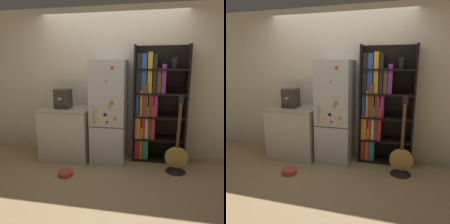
% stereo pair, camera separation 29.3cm
% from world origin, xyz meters
% --- Properties ---
extents(ground_plane, '(16.00, 16.00, 0.00)m').
position_xyz_m(ground_plane, '(0.00, 0.00, 0.00)').
color(ground_plane, tan).
extents(wall_back, '(8.00, 0.05, 2.60)m').
position_xyz_m(wall_back, '(0.00, 0.47, 1.30)').
color(wall_back, beige).
rests_on(wall_back, ground_plane).
extents(refrigerator, '(0.57, 0.60, 1.71)m').
position_xyz_m(refrigerator, '(-0.00, 0.16, 0.85)').
color(refrigerator, silver).
rests_on(refrigerator, ground_plane).
extents(bookshelf, '(0.87, 0.32, 1.94)m').
position_xyz_m(bookshelf, '(0.72, 0.32, 0.96)').
color(bookshelf, black).
rests_on(bookshelf, ground_plane).
extents(kitchen_counter, '(0.85, 0.65, 0.90)m').
position_xyz_m(kitchen_counter, '(-0.75, 0.13, 0.45)').
color(kitchen_counter, beige).
rests_on(kitchen_counter, ground_plane).
extents(espresso_machine, '(0.25, 0.29, 0.33)m').
position_xyz_m(espresso_machine, '(-0.81, 0.14, 1.06)').
color(espresso_machine, '#38332D').
rests_on(espresso_machine, kitchen_counter).
extents(guitar, '(0.35, 0.31, 1.22)m').
position_xyz_m(guitar, '(1.11, -0.11, 0.17)').
color(guitar, black).
rests_on(guitar, ground_plane).
extents(pet_bowl, '(0.23, 0.23, 0.07)m').
position_xyz_m(pet_bowl, '(-0.54, -0.54, 0.04)').
color(pet_bowl, '#D84C3F').
rests_on(pet_bowl, ground_plane).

